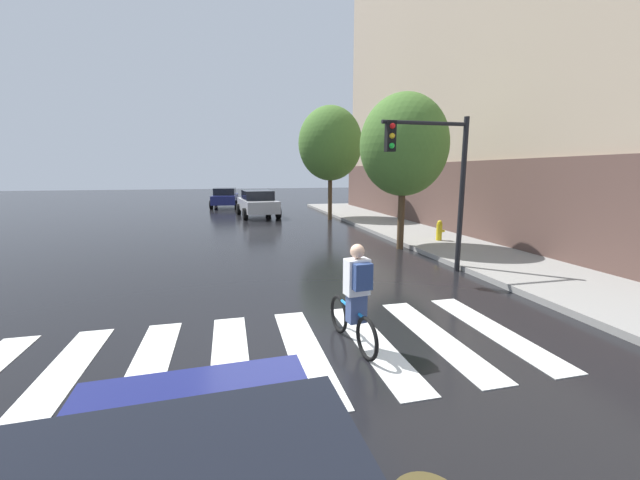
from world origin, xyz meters
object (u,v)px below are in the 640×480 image
object	(u,v)px
sedan_far	(225,197)
fire_hydrant	(439,231)
cyclist	(356,297)
traffic_light_near	(436,168)
street_tree_near	(404,145)
sedan_mid	(257,203)
street_tree_mid	(330,144)

from	to	relation	value
sedan_far	fire_hydrant	bearing A→B (deg)	-65.61
cyclist	fire_hydrant	distance (m)	9.65
traffic_light_near	street_tree_near	xyz separation A→B (m)	(0.64, 3.26, 0.81)
fire_hydrant	cyclist	bearing A→B (deg)	-128.66
traffic_light_near	sedan_mid	bearing A→B (deg)	103.81
street_tree_near	street_tree_mid	world-z (taller)	street_tree_mid
sedan_mid	fire_hydrant	bearing A→B (deg)	-60.82
cyclist	street_tree_mid	xyz separation A→B (m)	(3.91, 15.86, 3.50)
traffic_light_near	street_tree_near	world-z (taller)	street_tree_near
street_tree_near	traffic_light_near	bearing A→B (deg)	-101.05
sedan_far	traffic_light_near	distance (m)	22.45
sedan_mid	cyclist	distance (m)	18.50
sedan_mid	street_tree_mid	distance (m)	5.94
cyclist	traffic_light_near	size ratio (longest dim) A/B	0.41
sedan_far	cyclist	world-z (taller)	cyclist
sedan_mid	fire_hydrant	distance (m)	12.56
sedan_mid	traffic_light_near	world-z (taller)	traffic_light_near
cyclist	traffic_light_near	distance (m)	5.55
fire_hydrant	street_tree_mid	bearing A→B (deg)	104.29
traffic_light_near	fire_hydrant	distance (m)	5.07
cyclist	fire_hydrant	xyz separation A→B (m)	(6.03, 7.53, -0.31)
cyclist	traffic_light_near	bearing A→B (deg)	47.12
traffic_light_near	street_tree_mid	size ratio (longest dim) A/B	0.65
sedan_far	cyclist	xyz separation A→B (m)	(2.09, -25.43, 0.06)
sedan_far	traffic_light_near	world-z (taller)	traffic_light_near
sedan_far	traffic_light_near	bearing A→B (deg)	-75.48
cyclist	street_tree_near	world-z (taller)	street_tree_near
street_tree_mid	sedan_far	bearing A→B (deg)	122.05
fire_hydrant	street_tree_near	size ratio (longest dim) A/B	0.14
cyclist	traffic_light_near	world-z (taller)	traffic_light_near
sedan_mid	street_tree_near	distance (m)	12.54
fire_hydrant	street_tree_near	xyz separation A→B (m)	(-1.87, -0.49, 3.14)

